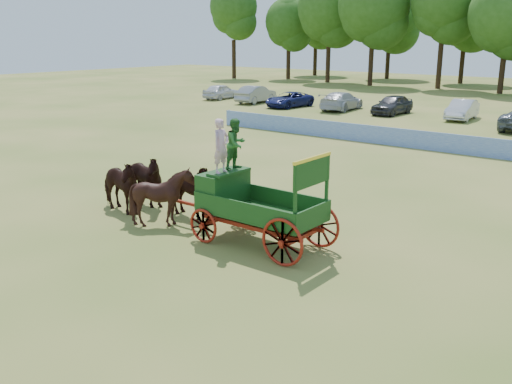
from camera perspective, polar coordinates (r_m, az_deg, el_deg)
name	(u,v)px	position (r m, az deg, el deg)	size (l,w,h in m)	color
ground	(186,228)	(19.18, -6.99, -3.61)	(160.00, 160.00, 0.00)	#A8904C
horse_lead_left	(118,186)	(21.07, -13.67, 0.63)	(1.08, 2.36, 2.00)	black
horse_lead_right	(141,180)	(21.74, -11.39, 1.21)	(1.08, 2.36, 2.00)	black
horse_wheel_left	(163,197)	(19.28, -9.25, -0.48)	(1.62, 1.82, 2.00)	black
horse_wheel_right	(187,190)	(20.01, -6.93, 0.19)	(1.08, 2.36, 2.00)	black
farm_dray	(242,188)	(17.53, -1.41, 0.40)	(6.00, 2.00, 3.81)	#A52A10
sponsor_banner	(395,137)	(34.18, 13.74, 5.37)	(26.00, 0.08, 1.05)	#204CB0
parked_cars	(412,108)	(46.62, 15.35, 8.15)	(41.28, 7.69, 1.64)	silver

